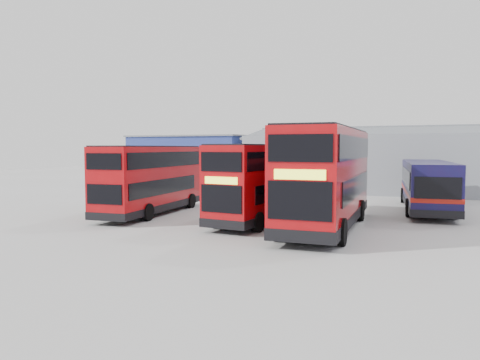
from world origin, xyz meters
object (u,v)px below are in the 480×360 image
double_decker_right (327,179)px  single_decker_blue (427,186)px  double_decker_left (151,180)px  office_block (196,160)px  double_decker_centre (266,183)px  maintenance_shed (423,162)px  panel_van (133,174)px

double_decker_right → single_decker_blue: size_ratio=1.01×
double_decker_right → double_decker_left: bearing=173.6°
office_block → double_decker_centre: (15.32, -19.53, -0.55)m
maintenance_shed → double_decker_right: (-3.18, -22.47, -0.20)m
double_decker_left → panel_van: (-12.61, 14.87, -0.73)m
maintenance_shed → double_decker_centre: maintenance_shed is taller
office_block → double_decker_left: 21.60m
double_decker_left → double_decker_right: (10.56, -0.52, 0.41)m
panel_van → double_decker_centre: bearing=-52.3°
maintenance_shed → panel_van: (-26.36, -7.09, -1.34)m
office_block → panel_van: bearing=-130.6°
single_decker_blue → double_decker_centre: bearing=38.1°
double_decker_centre → single_decker_blue: 10.95m
office_block → single_decker_blue: size_ratio=1.07×
double_decker_centre → panel_van: (-19.68, 14.45, -0.77)m
single_decker_blue → panel_van: 28.15m
double_decker_left → double_decker_centre: size_ratio=0.99×
double_decker_right → single_decker_blue: 9.71m
maintenance_shed → panel_van: maintenance_shed is taller
office_block → single_decker_blue: (22.99, -11.74, -1.07)m
office_block → double_decker_centre: 24.83m
double_decker_right → panel_van: 27.84m
office_block → maintenance_shed: bearing=5.2°
panel_van → office_block: bearing=33.4°
double_decker_left → double_decker_centre: 7.07m
double_decker_centre → office_block: bearing=131.6°
panel_van → maintenance_shed: bearing=-1.0°
double_decker_right → panel_van: size_ratio=2.09×
office_block → double_decker_centre: bearing=-51.9°
office_block → maintenance_shed: (22.00, 2.01, 0.02)m
single_decker_blue → double_decker_right: bearing=57.1°
double_decker_right → single_decker_blue: double_decker_right is taller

